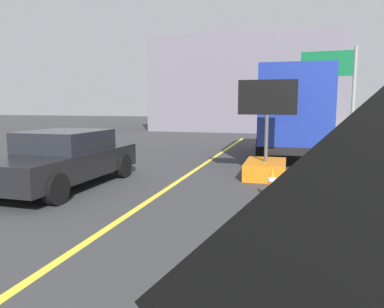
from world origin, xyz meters
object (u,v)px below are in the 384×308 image
object	(u,v)px
traffic_cone_far_lane	(272,182)
arrow_board_trailer	(266,160)
traffic_cone_mid_lane	(267,224)
box_truck	(293,110)
highway_guide_sign	(338,78)
pickup_car	(62,159)

from	to	relation	value
traffic_cone_far_lane	arrow_board_trailer	bearing A→B (deg)	97.65
traffic_cone_mid_lane	traffic_cone_far_lane	distance (m)	2.97
arrow_board_trailer	traffic_cone_far_lane	xyz separation A→B (m)	(0.30, -2.26, -0.13)
box_truck	highway_guide_sign	distance (m)	6.45
highway_guide_sign	traffic_cone_far_lane	xyz separation A→B (m)	(-2.59, -12.75, -3.07)
traffic_cone_mid_lane	box_truck	bearing A→B (deg)	88.34
highway_guide_sign	arrow_board_trailer	bearing A→B (deg)	-105.43
box_truck	highway_guide_sign	world-z (taller)	highway_guide_sign
traffic_cone_far_lane	highway_guide_sign	bearing A→B (deg)	78.51
pickup_car	traffic_cone_far_lane	bearing A→B (deg)	3.09
highway_guide_sign	box_truck	bearing A→B (deg)	-110.71
box_truck	arrow_board_trailer	bearing A→B (deg)	-98.40
pickup_car	highway_guide_sign	world-z (taller)	highway_guide_sign
arrow_board_trailer	highway_guide_sign	size ratio (longest dim) A/B	0.54
box_truck	highway_guide_sign	bearing A→B (deg)	69.29
traffic_cone_mid_lane	pickup_car	bearing A→B (deg)	152.54
arrow_board_trailer	highway_guide_sign	bearing A→B (deg)	74.57
pickup_car	traffic_cone_mid_lane	xyz separation A→B (m)	(5.19, -2.70, -0.34)
arrow_board_trailer	pickup_car	bearing A→B (deg)	-152.11
highway_guide_sign	pickup_car	bearing A→B (deg)	-120.54
highway_guide_sign	traffic_cone_far_lane	distance (m)	13.37
pickup_car	highway_guide_sign	bearing A→B (deg)	59.46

